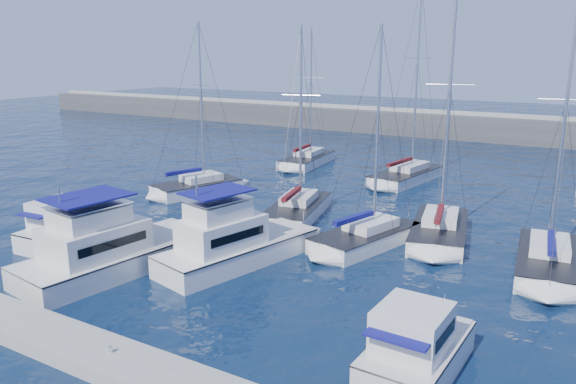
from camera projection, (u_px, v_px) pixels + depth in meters
The scene contains 15 objects.
ground at pixel (271, 269), 29.79m from camera, with size 220.00×220.00×0.00m, color black.
breakwater at pixel (484, 131), 72.92m from camera, with size 160.00×6.00×4.45m.
dock at pixel (111, 360), 20.53m from camera, with size 40.00×2.20×0.60m, color gray.
dock_cleat_centre at pixel (110, 350), 20.43m from camera, with size 0.16×0.16×0.25m, color silver.
motor_yacht_port_outer at pixel (65, 228), 33.65m from camera, with size 2.83×6.10×3.20m.
motor_yacht_port_inner at pixel (109, 251), 29.30m from camera, with size 5.33×10.87×4.69m.
motor_yacht_stbd_inner at pixel (233, 245), 30.23m from camera, with size 5.32×9.89×4.69m.
motor_yacht_stbd_outer at pixel (415, 351), 19.93m from camera, with size 2.94×5.50×3.20m.
sailboat_mid_a at pixel (197, 187), 45.50m from camera, with size 5.25×7.60×13.80m.
sailboat_mid_b at pixel (297, 209), 39.15m from camera, with size 4.72×8.27×13.29m.
sailboat_mid_c at pixel (366, 237), 33.32m from camera, with size 4.82×7.82×13.07m.
sailboat_mid_d at pixel (439, 230), 34.62m from camera, with size 4.72×8.52×14.92m.
sailboat_mid_e at pixel (548, 261), 29.60m from camera, with size 3.92×8.22×14.20m.
sailboat_back_a at pixel (307, 160), 56.73m from camera, with size 3.77×8.25×13.76m.
sailboat_back_b at pixel (407, 175), 49.74m from camera, with size 4.50×9.30×17.14m.
Camera 1 is at (14.93, -23.53, 11.33)m, focal length 35.00 mm.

